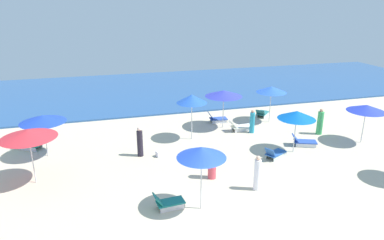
{
  "coord_description": "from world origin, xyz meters",
  "views": [
    {
      "loc": [
        -4.09,
        -9.15,
        7.98
      ],
      "look_at": [
        0.98,
        9.17,
        1.39
      ],
      "focal_mm": 32.42,
      "sensor_mm": 36.0,
      "label": 1
    }
  ],
  "objects_px": {
    "lounge_chair_8_0": "(240,127)",
    "umbrella_5": "(201,152)",
    "lounge_chair_1_1": "(275,154)",
    "umbrella_6": "(28,134)",
    "beachgoer_5": "(257,174)",
    "lounge_chair_5_0": "(168,202)",
    "beach_ball_0": "(217,163)",
    "umbrella_9": "(271,89)",
    "beachgoer_0": "(140,142)",
    "umbrella_3": "(367,108)",
    "umbrella_8": "(224,93)",
    "beachgoer_1": "(212,165)",
    "umbrella_4": "(43,119)",
    "lounge_chair_9_0": "(262,113)",
    "cooler_box_1": "(161,153)",
    "beachgoer_2": "(252,122)",
    "lounge_chair_1_0": "(303,141)",
    "umbrella_1": "(297,115)",
    "lounge_chair_4_0": "(29,144)",
    "umbrella_2": "(192,99)",
    "lounge_chair_8_1": "(217,118)",
    "beachgoer_3": "(320,122)"
  },
  "relations": [
    {
      "from": "umbrella_2",
      "to": "beachgoer_1",
      "type": "height_order",
      "value": "umbrella_2"
    },
    {
      "from": "lounge_chair_1_1",
      "to": "umbrella_6",
      "type": "bearing_deg",
      "value": 60.62
    },
    {
      "from": "lounge_chair_1_1",
      "to": "lounge_chair_5_0",
      "type": "bearing_deg",
      "value": 89.19
    },
    {
      "from": "lounge_chair_1_1",
      "to": "beachgoer_5",
      "type": "relative_size",
      "value": 0.86
    },
    {
      "from": "lounge_chair_5_0",
      "to": "cooler_box_1",
      "type": "height_order",
      "value": "lounge_chair_5_0"
    },
    {
      "from": "umbrella_6",
      "to": "umbrella_8",
      "type": "bearing_deg",
      "value": 22.99
    },
    {
      "from": "lounge_chair_4_0",
      "to": "umbrella_6",
      "type": "distance_m",
      "value": 4.82
    },
    {
      "from": "beach_ball_0",
      "to": "lounge_chair_9_0",
      "type": "bearing_deg",
      "value": 48.61
    },
    {
      "from": "umbrella_6",
      "to": "umbrella_9",
      "type": "bearing_deg",
      "value": 18.54
    },
    {
      "from": "lounge_chair_8_0",
      "to": "umbrella_5",
      "type": "bearing_deg",
      "value": 143.32
    },
    {
      "from": "umbrella_2",
      "to": "lounge_chair_8_0",
      "type": "height_order",
      "value": "umbrella_2"
    },
    {
      "from": "umbrella_5",
      "to": "beachgoer_5",
      "type": "bearing_deg",
      "value": 15.38
    },
    {
      "from": "umbrella_9",
      "to": "beachgoer_0",
      "type": "distance_m",
      "value": 9.98
    },
    {
      "from": "lounge_chair_1_0",
      "to": "cooler_box_1",
      "type": "distance_m",
      "value": 8.25
    },
    {
      "from": "lounge_chair_1_1",
      "to": "umbrella_3",
      "type": "height_order",
      "value": "umbrella_3"
    },
    {
      "from": "lounge_chair_1_0",
      "to": "umbrella_6",
      "type": "xyz_separation_m",
      "value": [
        -14.32,
        -0.49,
        2.15
      ]
    },
    {
      "from": "beachgoer_3",
      "to": "cooler_box_1",
      "type": "relative_size",
      "value": 3.1
    },
    {
      "from": "lounge_chair_5_0",
      "to": "lounge_chair_1_1",
      "type": "bearing_deg",
      "value": -69.78
    },
    {
      "from": "beach_ball_0",
      "to": "umbrella_3",
      "type": "bearing_deg",
      "value": 3.62
    },
    {
      "from": "lounge_chair_8_1",
      "to": "lounge_chair_1_0",
      "type": "bearing_deg",
      "value": -141.37
    },
    {
      "from": "umbrella_4",
      "to": "cooler_box_1",
      "type": "height_order",
      "value": "umbrella_4"
    },
    {
      "from": "beachgoer_1",
      "to": "beachgoer_2",
      "type": "relative_size",
      "value": 1.01
    },
    {
      "from": "beachgoer_1",
      "to": "cooler_box_1",
      "type": "relative_size",
      "value": 2.83
    },
    {
      "from": "umbrella_6",
      "to": "lounge_chair_9_0",
      "type": "relative_size",
      "value": 1.88
    },
    {
      "from": "beachgoer_1",
      "to": "beachgoer_0",
      "type": "bearing_deg",
      "value": 45.41
    },
    {
      "from": "lounge_chair_5_0",
      "to": "umbrella_8",
      "type": "distance_m",
      "value": 10.13
    },
    {
      "from": "umbrella_6",
      "to": "beachgoer_5",
      "type": "bearing_deg",
      "value": -19.02
    },
    {
      "from": "umbrella_2",
      "to": "umbrella_3",
      "type": "xyz_separation_m",
      "value": [
        9.55,
        -3.18,
        -0.41
      ]
    },
    {
      "from": "lounge_chair_4_0",
      "to": "umbrella_4",
      "type": "bearing_deg",
      "value": -109.56
    },
    {
      "from": "lounge_chair_1_0",
      "to": "umbrella_3",
      "type": "xyz_separation_m",
      "value": [
        3.59,
        -0.47,
        1.86
      ]
    },
    {
      "from": "umbrella_2",
      "to": "beach_ball_0",
      "type": "bearing_deg",
      "value": -85.64
    },
    {
      "from": "lounge_chair_1_1",
      "to": "lounge_chair_8_0",
      "type": "height_order",
      "value": "lounge_chair_1_1"
    },
    {
      "from": "lounge_chair_8_0",
      "to": "lounge_chair_9_0",
      "type": "height_order",
      "value": "lounge_chair_8_0"
    },
    {
      "from": "umbrella_1",
      "to": "umbrella_4",
      "type": "distance_m",
      "value": 13.45
    },
    {
      "from": "umbrella_1",
      "to": "umbrella_6",
      "type": "xyz_separation_m",
      "value": [
        -13.3,
        0.11,
        0.25
      ]
    },
    {
      "from": "lounge_chair_8_0",
      "to": "beachgoer_5",
      "type": "xyz_separation_m",
      "value": [
        -2.22,
        -7.04,
        0.51
      ]
    },
    {
      "from": "umbrella_4",
      "to": "beachgoer_2",
      "type": "xyz_separation_m",
      "value": [
        12.13,
        0.28,
        -1.41
      ]
    },
    {
      "from": "lounge_chair_8_0",
      "to": "beachgoer_0",
      "type": "height_order",
      "value": "beachgoer_0"
    },
    {
      "from": "beachgoer_0",
      "to": "lounge_chair_4_0",
      "type": "bearing_deg",
      "value": 13.34
    },
    {
      "from": "umbrella_8",
      "to": "beachgoer_5",
      "type": "bearing_deg",
      "value": -99.51
    },
    {
      "from": "umbrella_1",
      "to": "lounge_chair_1_0",
      "type": "height_order",
      "value": "umbrella_1"
    },
    {
      "from": "umbrella_5",
      "to": "beachgoer_3",
      "type": "bearing_deg",
      "value": 31.84
    },
    {
      "from": "umbrella_8",
      "to": "beachgoer_1",
      "type": "height_order",
      "value": "umbrella_8"
    },
    {
      "from": "lounge_chair_5_0",
      "to": "beach_ball_0",
      "type": "relative_size",
      "value": 5.17
    },
    {
      "from": "umbrella_1",
      "to": "umbrella_3",
      "type": "relative_size",
      "value": 1.03
    },
    {
      "from": "lounge_chair_8_1",
      "to": "beachgoer_2",
      "type": "distance_m",
      "value": 2.91
    },
    {
      "from": "beachgoer_1",
      "to": "beachgoer_5",
      "type": "bearing_deg",
      "value": -129.95
    },
    {
      "from": "umbrella_4",
      "to": "umbrella_9",
      "type": "distance_m",
      "value": 14.3
    },
    {
      "from": "umbrella_8",
      "to": "lounge_chair_8_1",
      "type": "xyz_separation_m",
      "value": [
        -0.04,
        1.06,
        -2.05
      ]
    },
    {
      "from": "umbrella_4",
      "to": "lounge_chair_9_0",
      "type": "xyz_separation_m",
      "value": [
        14.21,
        3.03,
        -1.87
      ]
    }
  ]
}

